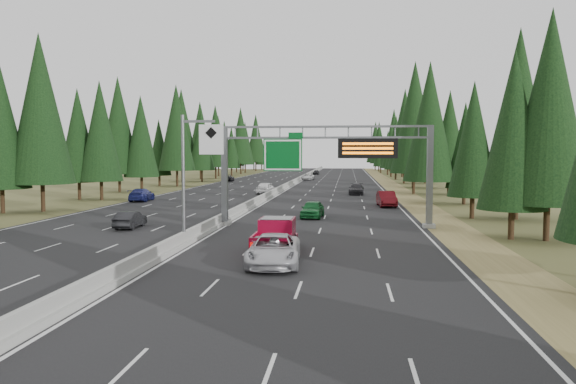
% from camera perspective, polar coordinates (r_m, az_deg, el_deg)
% --- Properties ---
extents(road, '(32.00, 260.00, 0.08)m').
position_cam_1_polar(road, '(89.13, -0.37, 0.25)').
color(road, black).
rests_on(road, ground).
extents(shoulder_right, '(3.60, 260.00, 0.06)m').
position_cam_1_polar(shoulder_right, '(88.91, 11.10, 0.16)').
color(shoulder_right, olive).
rests_on(shoulder_right, ground).
extents(shoulder_left, '(3.60, 260.00, 0.06)m').
position_cam_1_polar(shoulder_left, '(92.83, -11.36, 0.32)').
color(shoulder_left, '#474A22').
rests_on(shoulder_left, ground).
extents(median_barrier, '(0.70, 260.00, 0.85)m').
position_cam_1_polar(median_barrier, '(89.10, -0.37, 0.49)').
color(median_barrier, gray).
rests_on(median_barrier, road).
extents(sign_gantry, '(16.75, 0.98, 7.80)m').
position_cam_1_polar(sign_gantry, '(43.28, 4.65, 3.30)').
color(sign_gantry, slate).
rests_on(sign_gantry, road).
extents(hov_sign_pole, '(2.80, 0.50, 8.00)m').
position_cam_1_polar(hov_sign_pole, '(34.67, -9.69, 2.20)').
color(hov_sign_pole, slate).
rests_on(hov_sign_pole, road).
extents(tree_row_right, '(11.88, 239.30, 18.92)m').
position_cam_1_polar(tree_row_right, '(77.34, 15.01, 6.37)').
color(tree_row_right, black).
rests_on(tree_row_right, ground).
extents(tree_row_left, '(11.48, 243.60, 18.99)m').
position_cam_1_polar(tree_row_left, '(82.35, -16.81, 6.48)').
color(tree_row_left, black).
rests_on(tree_row_left, ground).
extents(silver_minivan, '(2.94, 5.75, 1.56)m').
position_cam_1_polar(silver_minivan, '(28.53, -1.47, -5.91)').
color(silver_minivan, '#B9B9BE').
rests_on(silver_minivan, road).
extents(red_pickup, '(2.07, 5.80, 1.89)m').
position_cam_1_polar(red_pickup, '(32.60, -1.19, -4.19)').
color(red_pickup, black).
rests_on(red_pickup, road).
extents(car_ahead_green, '(2.11, 4.55, 1.51)m').
position_cam_1_polar(car_ahead_green, '(49.58, 2.50, -1.75)').
color(car_ahead_green, '#17662C').
rests_on(car_ahead_green, road).
extents(car_ahead_dkred, '(2.06, 5.07, 1.64)m').
position_cam_1_polar(car_ahead_dkred, '(61.00, 9.98, -0.69)').
color(car_ahead_dkred, '#600D14').
rests_on(car_ahead_dkred, road).
extents(car_ahead_dkgrey, '(2.25, 5.17, 1.48)m').
position_cam_1_polar(car_ahead_dkgrey, '(78.45, 6.97, 0.30)').
color(car_ahead_dkgrey, black).
rests_on(car_ahead_dkgrey, road).
extents(car_ahead_white, '(2.59, 5.15, 1.40)m').
position_cam_1_polar(car_ahead_white, '(120.61, 2.04, 1.56)').
color(car_ahead_white, silver).
rests_on(car_ahead_white, road).
extents(car_ahead_far, '(1.80, 3.87, 1.28)m').
position_cam_1_polar(car_ahead_far, '(151.55, 2.87, 2.01)').
color(car_ahead_far, black).
rests_on(car_ahead_far, road).
extents(car_onc_near, '(1.50, 3.97, 1.29)m').
position_cam_1_polar(car_onc_near, '(44.31, -15.75, -2.71)').
color(car_onc_near, black).
rests_on(car_onc_near, road).
extents(car_onc_blue, '(2.61, 5.43, 1.52)m').
position_cam_1_polar(car_onc_blue, '(69.13, -14.66, -0.27)').
color(car_onc_blue, navy).
rests_on(car_onc_blue, road).
extents(car_onc_white, '(2.38, 5.01, 1.66)m').
position_cam_1_polar(car_onc_white, '(79.09, -2.29, 0.41)').
color(car_onc_white, silver).
rests_on(car_onc_white, road).
extents(car_onc_far, '(2.66, 4.99, 1.33)m').
position_cam_1_polar(car_onc_far, '(116.14, -6.10, 1.43)').
color(car_onc_far, black).
rests_on(car_onc_far, road).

